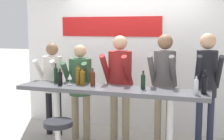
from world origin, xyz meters
name	(u,v)px	position (x,y,z in m)	size (l,w,h in m)	color
back_wall	(134,54)	(0.00, 1.36, 1.40)	(4.40, 0.12, 2.80)	white
tasting_table	(110,98)	(0.00, 0.00, 0.87)	(2.80, 0.55, 1.02)	#4C4C51
bar_stool	(58,136)	(-0.54, -0.58, 0.43)	(0.41, 0.41, 0.64)	silver
person_far_left	(53,79)	(-1.24, 0.55, 1.01)	(0.40, 0.50, 1.62)	black
person_left	(80,82)	(-0.69, 0.48, 0.99)	(0.46, 0.54, 1.60)	gray
person_center_left	(120,77)	(-0.02, 0.53, 1.09)	(0.46, 0.57, 1.76)	gray
person_center	(164,78)	(0.69, 0.54, 1.12)	(0.41, 0.54, 1.78)	gray
person_center_right	(207,78)	(1.31, 0.54, 1.15)	(0.42, 0.56, 1.80)	#23283D
wine_bottle_0	(204,83)	(1.30, -0.02, 1.16)	(0.07, 0.07, 0.32)	black
wine_bottle_1	(82,77)	(-0.47, 0.07, 1.14)	(0.08, 0.08, 0.27)	brown
wine_bottle_2	(143,81)	(0.47, 0.05, 1.14)	(0.06, 0.06, 0.26)	black
wine_bottle_3	(56,74)	(-0.94, 0.11, 1.16)	(0.06, 0.06, 0.31)	black
wine_bottle_4	(78,75)	(-0.55, 0.11, 1.17)	(0.08, 0.08, 0.32)	brown
wine_bottle_5	(93,78)	(-0.30, 0.07, 1.14)	(0.07, 0.07, 0.26)	#4C1E0F
wine_bottle_6	(60,78)	(-0.78, -0.05, 1.14)	(0.07, 0.07, 0.25)	black
wine_bottle_7	(196,86)	(1.20, -0.10, 1.14)	(0.06, 0.06, 0.26)	#B7BCC1
wine_glass_0	(70,77)	(-0.65, 0.02, 1.14)	(0.07, 0.07, 0.18)	silver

